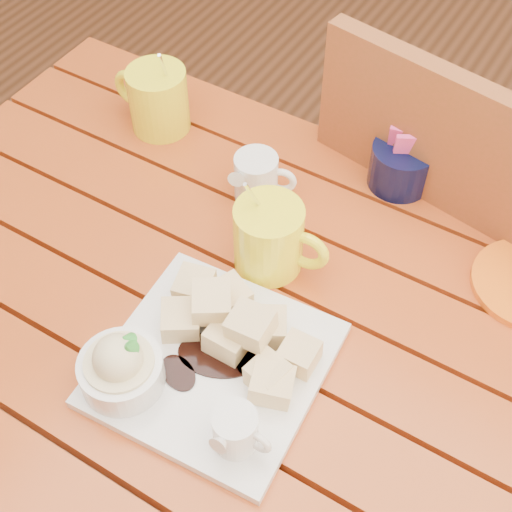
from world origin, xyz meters
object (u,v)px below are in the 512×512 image
Objects in this scene: coffee_mug_left at (157,98)px; coffee_mug_right at (271,237)px; chair_far at (452,240)px; table at (242,348)px; dessert_plate at (196,359)px.

coffee_mug_right is (0.32, -0.17, -0.00)m from coffee_mug_left.
table is at bearing 78.34° from chair_far.
table is 0.19m from coffee_mug_right.
coffee_mug_left is (-0.32, 0.25, 0.17)m from table.
table is 0.44m from coffee_mug_left.
chair_far is at bearing 57.03° from coffee_mug_right.
chair_far reaches higher than dessert_plate.
dessert_plate is at bearing 83.05° from chair_far.
coffee_mug_left is 0.36m from coffee_mug_right.
table is at bearing -92.94° from coffee_mug_right.
dessert_plate reaches higher than table.
chair_far is at bearing 68.52° from table.
chair_far is (0.18, 0.37, -0.26)m from coffee_mug_right.
chair_far reaches higher than coffee_mug_left.
coffee_mug_right is at bearing 73.08° from chair_far.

